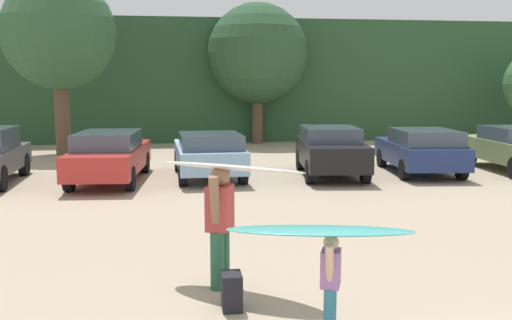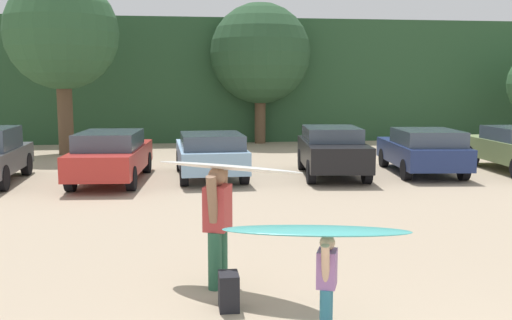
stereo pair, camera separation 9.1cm
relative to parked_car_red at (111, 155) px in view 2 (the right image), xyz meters
name	(u,v)px [view 2 (the right image)]	position (x,y,z in m)	size (l,w,h in m)	color
hillside_ridge	(207,81)	(3.44, 16.41, 2.10)	(108.00, 12.00, 5.72)	#284C2D
tree_far_left	(62,34)	(-2.45, 6.57, 3.82)	(4.25, 4.25, 6.74)	brown
tree_center_right	(260,54)	(5.55, 9.91, 3.31)	(4.53, 4.53, 6.35)	brown
parked_car_red	(111,155)	(0.00, 0.00, 0.00)	(2.03, 4.74, 1.42)	#B72D28
parked_car_sky_blue	(210,153)	(2.77, 0.27, -0.03)	(1.98, 4.27, 1.34)	#84ADD1
parked_car_black	(332,150)	(6.38, 0.17, 0.03)	(2.14, 4.15, 1.45)	black
parked_car_navy	(423,150)	(9.22, 0.25, -0.02)	(2.27, 4.27, 1.38)	navy
person_adult	(218,219)	(2.41, -8.85, 0.17)	(0.42, 0.70, 1.64)	#26593F
person_child	(327,278)	(3.50, -10.51, -0.13)	(0.29, 0.49, 1.11)	teal
surfboard_white	(227,167)	(2.55, -8.84, 0.87)	(2.15, 1.77, 0.18)	white
surfboard_teal	(316,231)	(3.37, -10.51, 0.40)	(2.12, 0.96, 0.10)	teal
backpack_dropped	(229,291)	(2.49, -9.70, -0.53)	(0.24, 0.34, 0.45)	black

